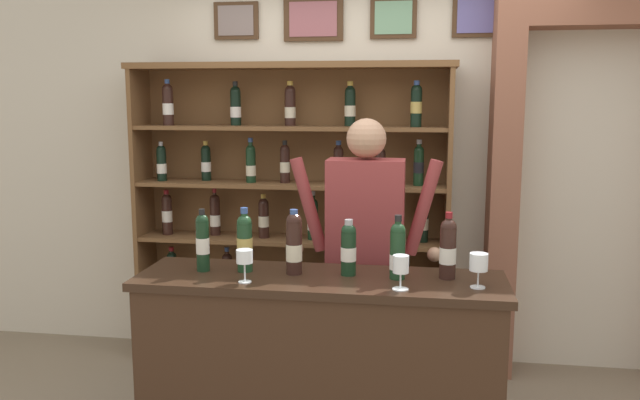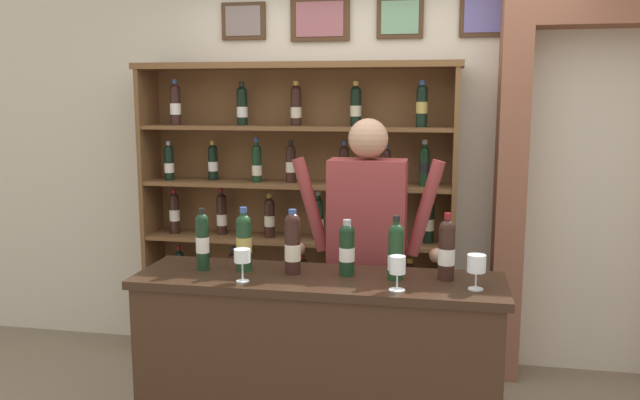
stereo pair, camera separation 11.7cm
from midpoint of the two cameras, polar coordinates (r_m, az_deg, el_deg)
name	(u,v)px [view 2 (the right image)]	position (r m, az deg, el deg)	size (l,w,h in m)	color
back_wall	(381,138)	(4.50, 6.12, 5.41)	(12.00, 0.19, 3.05)	beige
wine_shelf	(297,206)	(4.38, -1.27, -0.56)	(2.14, 0.35, 2.03)	brown
archway_doorway	(606,151)	(4.47, 24.48, 3.95)	(1.34, 0.45, 2.60)	brown
tasting_counter	(318,373)	(3.27, 0.88, -14.93)	(1.76, 0.51, 0.97)	#382316
shopkeeper	(367,237)	(3.58, 5.08, -3.28)	(0.85, 0.22, 1.70)	#2D3347
tasting_bottle_chianti	(202,240)	(3.23, -9.26, -3.51)	(0.07, 0.07, 0.31)	black
tasting_bottle_brunello	(244,241)	(3.19, -5.65, -3.57)	(0.08, 0.08, 0.32)	#19381E
tasting_bottle_rosso	(293,243)	(3.12, -1.35, -3.78)	(0.08, 0.08, 0.32)	black
tasting_bottle_grappa	(347,248)	(3.10, 3.46, -4.24)	(0.07, 0.07, 0.27)	black
tasting_bottle_bianco	(396,251)	(3.06, 7.75, -4.48)	(0.07, 0.07, 0.30)	#19381E
tasting_bottle_riserva	(447,249)	(3.09, 12.12, -4.22)	(0.08, 0.08, 0.32)	black
wine_glass_center	(242,258)	(3.01, -5.74, -5.05)	(0.08, 0.08, 0.15)	silver
wine_glass_spare	(476,265)	(2.97, 14.67, -5.58)	(0.08, 0.08, 0.16)	silver
wine_glass_right	(397,267)	(2.89, 7.96, -5.81)	(0.07, 0.07, 0.16)	silver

